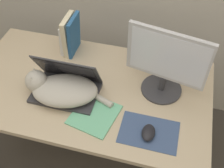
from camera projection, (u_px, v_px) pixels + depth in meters
The scene contains 8 objects.
desk at pixel (88, 94), 1.59m from camera, with size 1.34×0.75×0.70m.
laptop at pixel (66, 86), 1.48m from camera, with size 0.34×0.23×0.22m.
cat at pixel (61, 89), 1.45m from camera, with size 0.47×0.29×0.14m.
external_monitor at pixel (166, 63), 1.38m from camera, with size 0.41×0.22×0.38m.
mousepad at pixel (149, 132), 1.33m from camera, with size 0.28×0.19×0.00m.
computer_mouse at pixel (148, 133), 1.31m from camera, with size 0.06×0.10×0.03m.
book_row at pixel (70, 35), 1.66m from camera, with size 0.09×0.16×0.24m.
notepad at pixel (94, 115), 1.40m from camera, with size 0.25×0.26×0.01m.
Camera 1 is at (0.40, -0.59, 1.83)m, focal length 45.00 mm.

